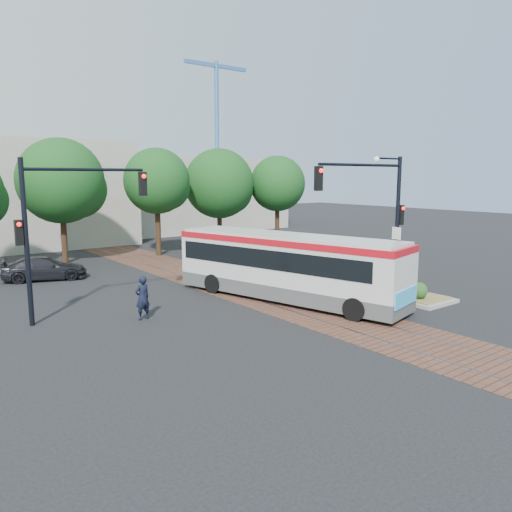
# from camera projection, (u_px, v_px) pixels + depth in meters

# --- Properties ---
(ground) EXTENTS (120.00, 120.00, 0.00)m
(ground) POSITION_uv_depth(u_px,v_px,m) (301.00, 307.00, 20.64)
(ground) COLOR black
(ground) RESTS_ON ground
(trackbed) EXTENTS (3.60, 40.00, 0.02)m
(trackbed) POSITION_uv_depth(u_px,v_px,m) (244.00, 290.00, 23.78)
(trackbed) COLOR brown
(trackbed) RESTS_ON ground
(tree_row) EXTENTS (26.40, 5.60, 7.67)m
(tree_row) POSITION_uv_depth(u_px,v_px,m) (150.00, 184.00, 33.50)
(tree_row) COLOR #382314
(tree_row) RESTS_ON ground
(warehouses) EXTENTS (40.00, 13.00, 8.00)m
(warehouses) POSITION_uv_depth(u_px,v_px,m) (68.00, 195.00, 42.30)
(warehouses) COLOR #ADA899
(warehouses) RESTS_ON ground
(crane) EXTENTS (8.00, 0.50, 18.00)m
(crane) POSITION_uv_depth(u_px,v_px,m) (217.00, 127.00, 56.40)
(crane) COLOR #3F72B2
(crane) RESTS_ON ground
(city_bus) EXTENTS (4.84, 10.96, 2.88)m
(city_bus) POSITION_uv_depth(u_px,v_px,m) (286.00, 264.00, 21.60)
(city_bus) COLOR #464648
(city_bus) RESTS_ON ground
(traffic_island) EXTENTS (2.20, 5.20, 1.13)m
(traffic_island) POSITION_uv_depth(u_px,v_px,m) (392.00, 287.00, 22.77)
(traffic_island) COLOR gray
(traffic_island) RESTS_ON ground
(signal_pole_main) EXTENTS (5.49, 0.46, 6.00)m
(signal_pole_main) POSITION_uv_depth(u_px,v_px,m) (380.00, 204.00, 21.66)
(signal_pole_main) COLOR black
(signal_pole_main) RESTS_ON ground
(signal_pole_left) EXTENTS (4.99, 0.34, 6.00)m
(signal_pole_left) POSITION_uv_depth(u_px,v_px,m) (58.00, 218.00, 18.16)
(signal_pole_left) COLOR black
(signal_pole_left) RESTS_ON ground
(officer) EXTENTS (0.67, 0.49, 1.68)m
(officer) POSITION_uv_depth(u_px,v_px,m) (142.00, 298.00, 18.72)
(officer) COLOR black
(officer) RESTS_ON ground
(parked_car) EXTENTS (4.49, 2.83, 1.21)m
(parked_car) POSITION_uv_depth(u_px,v_px,m) (44.00, 268.00, 25.98)
(parked_car) COLOR black
(parked_car) RESTS_ON ground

